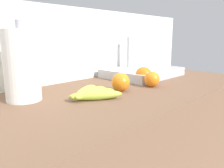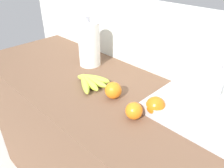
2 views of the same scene
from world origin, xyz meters
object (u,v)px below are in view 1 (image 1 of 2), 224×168
paper_towel_roll (22,66)px  orange_right (143,75)px  sink_basin (143,72)px  orange_back_left (121,82)px  banana_bunch (91,93)px  orange_center (152,79)px

paper_towel_roll → orange_right: bearing=-12.5°
sink_basin → orange_right: bearing=-142.7°
orange_right → orange_back_left: bearing=-170.8°
paper_towel_roll → sink_basin: paper_towel_roll is taller
orange_right → orange_back_left: (-0.20, -0.03, -0.00)m
banana_bunch → sink_basin: size_ratio=0.45×
orange_center → paper_towel_roll: size_ratio=0.25×
orange_right → paper_towel_roll: paper_towel_roll is taller
orange_back_left → paper_towel_roll: size_ratio=0.28×
orange_right → sink_basin: bearing=37.3°
paper_towel_roll → orange_back_left: bearing=-24.3°
orange_center → banana_bunch: bearing=171.8°
orange_center → orange_right: 0.09m
sink_basin → paper_towel_roll: bearing=179.6°
banana_bunch → orange_right: (0.36, 0.03, 0.02)m
banana_bunch → paper_towel_roll: size_ratio=0.69×
orange_right → orange_back_left: size_ratio=1.04×
orange_center → paper_towel_roll: (-0.50, 0.20, 0.09)m
paper_towel_roll → orange_center: bearing=-21.8°
banana_bunch → paper_towel_roll: (-0.18, 0.15, 0.10)m
paper_towel_roll → sink_basin: (0.69, -0.00, -0.10)m
paper_towel_roll → sink_basin: bearing=-0.4°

